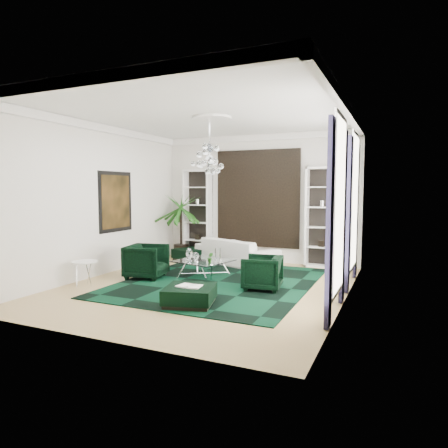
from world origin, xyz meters
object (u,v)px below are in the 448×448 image
at_px(sofa, 236,251).
at_px(ottoman_side, 190,255).
at_px(coffee_table, 204,268).
at_px(palm, 181,217).
at_px(armchair_left, 147,261).
at_px(armchair_right, 262,273).
at_px(side_table, 85,274).
at_px(ottoman_front, 190,296).

distance_m(sofa, ottoman_side, 1.51).
height_order(sofa, coffee_table, sofa).
relative_size(ottoman_side, palm, 0.31).
distance_m(armchair_left, armchair_right, 2.95).
bearing_deg(armchair_left, armchair_right, -99.74).
distance_m(armchair_left, ottoman_side, 2.55).
xyz_separation_m(sofa, side_table, (-2.15, -3.79, -0.10)).
bearing_deg(side_table, armchair_left, 55.16).
relative_size(sofa, palm, 0.98).
bearing_deg(side_table, ottoman_side, 79.98).
distance_m(coffee_table, palm, 3.03).
xyz_separation_m(coffee_table, ottoman_side, (-1.38, 1.80, -0.02)).
height_order(sofa, armchair_left, armchair_left).
relative_size(sofa, side_table, 4.53).
bearing_deg(ottoman_front, coffee_table, 110.71).
xyz_separation_m(side_table, palm, (0.17, 4.06, 1.04)).
xyz_separation_m(armchair_right, ottoman_front, (-0.87, -1.69, -0.19)).
xyz_separation_m(sofa, armchair_right, (1.63, -2.49, -0.00)).
height_order(ottoman_side, ottoman_front, ottoman_side).
relative_size(ottoman_side, side_table, 1.45).
bearing_deg(side_table, ottoman_front, -7.64).
xyz_separation_m(armchair_left, ottoman_front, (2.08, -1.60, -0.24)).
bearing_deg(coffee_table, ottoman_front, -69.29).
relative_size(armchair_left, coffee_table, 0.76).
bearing_deg(sofa, armchair_right, 146.03).
height_order(coffee_table, side_table, side_table).
bearing_deg(ottoman_side, sofa, 1.80).
height_order(armchair_right, ottoman_front, armchair_right).
bearing_deg(armchair_right, sofa, -154.43).
distance_m(ottoman_front, palm, 5.35).
height_order(armchair_right, coffee_table, armchair_right).
height_order(armchair_left, armchair_right, armchair_left).
relative_size(armchair_left, ottoman_front, 1.02).
bearing_deg(armchair_left, side_table, 133.66).
bearing_deg(sofa, ottoman_front, 123.17).
xyz_separation_m(armchair_right, palm, (-3.62, 2.76, 0.94)).
distance_m(sofa, side_table, 4.36).
bearing_deg(ottoman_side, side_table, -100.02).
xyz_separation_m(armchair_left, palm, (-0.67, 2.85, 0.89)).
height_order(armchair_left, side_table, armchair_left).
height_order(sofa, ottoman_front, sofa).
relative_size(sofa, ottoman_front, 2.87).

